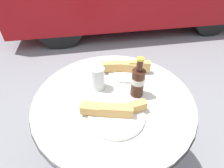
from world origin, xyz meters
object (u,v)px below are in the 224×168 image
object	(u,v)px
bistro_table	(113,117)
lunch_plate_near	(115,113)
drinking_glass	(98,79)
lunch_plate_far	(126,69)
cola_bottle_left	(138,82)

from	to	relation	value
bistro_table	lunch_plate_near	size ratio (longest dim) A/B	2.72
drinking_glass	lunch_plate_far	size ratio (longest dim) A/B	0.44
cola_bottle_left	lunch_plate_near	xyz separation A→B (m)	(-0.13, -0.11, -0.06)
drinking_glass	lunch_plate_near	xyz separation A→B (m)	(0.05, -0.20, -0.04)
cola_bottle_left	bistro_table	bearing A→B (deg)	178.47
cola_bottle_left	drinking_glass	size ratio (longest dim) A/B	1.72
cola_bottle_left	lunch_plate_near	distance (m)	0.19
cola_bottle_left	drinking_glass	world-z (taller)	cola_bottle_left
cola_bottle_left	lunch_plate_near	size ratio (longest dim) A/B	0.72
lunch_plate_far	lunch_plate_near	bearing A→B (deg)	-112.26
bistro_table	lunch_plate_far	size ratio (longest dim) A/B	2.90
bistro_table	lunch_plate_far	xyz separation A→B (m)	(0.11, 0.19, 0.18)
cola_bottle_left	lunch_plate_far	size ratio (longest dim) A/B	0.76
drinking_glass	lunch_plate_far	world-z (taller)	drinking_glass
bistro_table	drinking_glass	size ratio (longest dim) A/B	6.53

